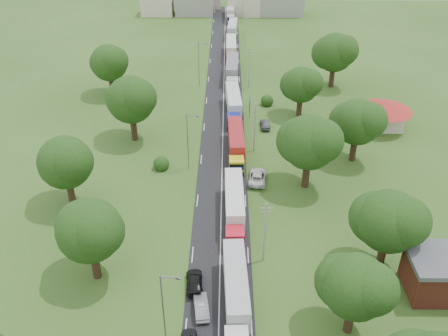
{
  "coord_description": "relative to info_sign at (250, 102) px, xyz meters",
  "views": [
    {
      "loc": [
        0.87,
        -54.7,
        43.75
      ],
      "look_at": [
        0.35,
        10.45,
        3.0
      ],
      "focal_mm": 40.0,
      "sensor_mm": 36.0,
      "label": 1
    }
  ],
  "objects": [
    {
      "name": "ground",
      "position": [
        -5.2,
        -35.0,
        -3.0
      ],
      "size": [
        260.0,
        260.0,
        0.0
      ],
      "primitive_type": "plane",
      "color": "#2C4A18",
      "rests_on": "ground"
    },
    {
      "name": "road",
      "position": [
        -5.2,
        -15.0,
        -3.0
      ],
      "size": [
        8.0,
        200.0,
        0.04
      ],
      "primitive_type": "cube",
      "color": "black",
      "rests_on": "ground"
    },
    {
      "name": "info_sign",
      "position": [
        0.0,
        0.0,
        0.0
      ],
      "size": [
        0.12,
        3.1,
        4.1
      ],
      "color": "slate",
      "rests_on": "ground"
    },
    {
      "name": "pole_1",
      "position": [
        0.3,
        -42.0,
        1.68
      ],
      "size": [
        1.6,
        0.24,
        9.0
      ],
      "color": "gray",
      "rests_on": "ground"
    },
    {
      "name": "pole_2",
      "position": [
        0.3,
        -14.0,
        1.68
      ],
      "size": [
        1.6,
        0.24,
        9.0
      ],
      "color": "gray",
      "rests_on": "ground"
    },
    {
      "name": "pole_3",
      "position": [
        0.3,
        14.0,
        1.68
      ],
      "size": [
        1.6,
        0.24,
        9.0
      ],
      "color": "gray",
      "rests_on": "ground"
    },
    {
      "name": "pole_4",
      "position": [
        0.3,
        42.0,
        1.68
      ],
      "size": [
        1.6,
        0.24,
        9.0
      ],
      "color": "gray",
      "rests_on": "ground"
    },
    {
      "name": "pole_5",
      "position": [
        0.3,
        70.0,
        1.68
      ],
      "size": [
        1.6,
        0.24,
        9.0
      ],
      "color": "gray",
      "rests_on": "ground"
    },
    {
      "name": "lamp_0",
      "position": [
        -10.55,
        -55.0,
        2.55
      ],
      "size": [
        2.03,
        0.22,
        10.0
      ],
      "color": "slate",
      "rests_on": "ground"
    },
    {
      "name": "lamp_1",
      "position": [
        -10.55,
        -20.0,
        2.55
      ],
      "size": [
        2.03,
        0.22,
        10.0
      ],
      "color": "slate",
      "rests_on": "ground"
    },
    {
      "name": "lamp_2",
      "position": [
        -10.55,
        15.0,
        2.55
      ],
      "size": [
        2.03,
        0.22,
        10.0
      ],
      "color": "slate",
      "rests_on": "ground"
    },
    {
      "name": "tree_2",
      "position": [
        8.79,
        -52.86,
        3.59
      ],
      "size": [
        8.0,
        8.0,
        10.1
      ],
      "color": "#382616",
      "rests_on": "ground"
    },
    {
      "name": "tree_3",
      "position": [
        14.79,
        -42.84,
        4.22
      ],
      "size": [
        8.8,
        8.8,
        11.07
      ],
      "color": "#382616",
      "rests_on": "ground"
    },
    {
      "name": "tree_4",
      "position": [
        7.79,
        -24.83,
        4.85
      ],
      "size": [
        9.6,
        9.6,
        12.05
      ],
      "color": "#382616",
      "rests_on": "ground"
    },
    {
      "name": "tree_5",
      "position": [
        16.79,
        -16.84,
        4.22
      ],
      "size": [
        8.8,
        8.8,
        11.07
      ],
      "color": "#382616",
      "rests_on": "ground"
    },
    {
      "name": "tree_6",
      "position": [
        9.79,
        0.14,
        3.59
      ],
      "size": [
        8.0,
        8.0,
        10.1
      ],
      "color": "#382616",
      "rests_on": "ground"
    },
    {
      "name": "tree_7",
      "position": [
        18.79,
        15.17,
        4.85
      ],
      "size": [
        9.6,
        9.6,
        12.05
      ],
      "color": "#382616",
      "rests_on": "ground"
    },
    {
      "name": "tree_10",
      "position": [
        -20.21,
        -44.84,
        4.22
      ],
      "size": [
        8.8,
        8.8,
        11.07
      ],
      "color": "#382616",
      "rests_on": "ground"
    },
    {
      "name": "tree_11",
      "position": [
        -27.21,
        -29.84,
        4.22
      ],
      "size": [
        8.8,
        8.8,
        11.07
      ],
      "color": "#382616",
      "rests_on": "ground"
    },
    {
      "name": "tree_12",
      "position": [
        -21.21,
        -9.83,
        4.85
      ],
      "size": [
        9.6,
        9.6,
        12.05
      ],
      "color": "#382616",
      "rests_on": "ground"
    },
    {
      "name": "tree_13",
      "position": [
        -29.21,
        10.16,
        4.22
      ],
      "size": [
        8.8,
        8.8,
        11.07
      ],
      "color": "#382616",
      "rests_on": "ground"
    },
    {
      "name": "house_brick",
      "position": [
        20.8,
        -47.0,
        -0.35
      ],
      "size": [
        8.6,
        6.6,
        5.2
      ],
      "color": "maroon",
      "rests_on": "ground"
    },
    {
      "name": "house_cream",
      "position": [
        24.8,
        -5.0,
        0.64
      ],
      "size": [
        10.08,
        10.08,
        5.8
      ],
      "color": "#BEB59E",
      "rests_on": "ground"
    },
    {
      "name": "distant_town",
      "position": [
        -4.52,
        75.0,
        0.49
      ],
      "size": [
        52.0,
        8.0,
        8.0
      ],
      "color": "gray",
      "rests_on": "ground"
    },
    {
      "name": "truck_0",
      "position": [
        -3.3,
        -49.65,
        -0.83
      ],
      "size": [
        3.04,
        14.8,
        4.09
      ],
      "color": "silver",
      "rests_on": "ground"
    },
    {
      "name": "truck_1",
      "position": [
        -3.31,
        -33.17,
        -0.84
      ],
      "size": [
        2.76,
        14.7,
        4.07
      ],
      "color": "red",
      "rests_on": "ground"
    },
    {
      "name": "truck_2",
      "position": [
        -2.85,
        -15.16,
        -0.89
      ],
      "size": [
        2.82,
        14.4,
        3.98
      ],
      "color": "gold",
      "rests_on": "ground"
    },
    {
      "name": "truck_3",
      "position": [
        -3.16,
        0.67,
        -0.81
      ],
      "size": [
        3.26,
        14.94,
        4.13
      ],
      "color": "navy",
      "rests_on": "ground"
    },
    {
      "name": "truck_4",
      "position": [
        -3.33,
        18.85,
        -0.76
      ],
      "size": [
        3.07,
        15.27,
        4.22
      ],
      "color": "#B7B7B7",
      "rests_on": "ground"
    },
    {
      "name": "truck_5",
      "position": [
        -3.49,
        34.13,
        -0.86
      ],
      "size": [
        2.5,
        14.55,
        4.04
      ],
      "color": "#A93B1A",
      "rests_on": "ground"
    },
    {
      "name": "truck_6",
      "position": [
        -3.06,
        51.09,
        -1.0
      ],
      "size": [
        3.08,
        13.66,
        3.77
      ],
      "color": "#235E27",
      "rests_on": "ground"
    },
    {
      "name": "truck_7",
      "position": [
        -3.49,
        69.83,
        -0.99
      ],
      "size": [
        2.7,
        13.7,
        3.79
      ],
      "color": "#B8B8B8",
      "rests_on": "ground"
    },
    {
      "name": "car_lane_mid",
      "position": [
        -7.21,
        -50.38,
        -2.28
      ],
      "size": [
        2.12,
        4.57,
        1.45
      ],
      "primitive_type": "imported",
      "rotation": [
        0.0,
        0.0,
        3.28
      ],
      "color": "gray",
      "rests_on": "ground"
    },
    {
      "name": "car_lane_rear",
      "position": [
        -8.2,
        -46.54,
        -2.31
      ],
      "size": [
        2.32,
        4.91,
        1.38
      ],
      "primitive_type": "imported",
      "rotation": [
        0.0,
        0.0,
        3.22
      ],
      "color": "black",
      "rests_on": "ground"
    },
    {
      "name": "car_verge_near",
      "position": [
        0.43,
        -23.57,
        -2.2
      ],
      "size": [
        3.29,
        6.05,
        1.61
      ],
      "primitive_type": "imported",
      "rotation": [
        0.0,
        0.0,
        3.03
      ],
      "color": "silver",
      "rests_on": "ground"
    },
    {
      "name": "car_verge_far",
      "position": [
        2.8,
        -5.1,
        -2.26
      ],
      "size": [
        1.89,
        4.4,
        1.48
      ],
      "primitive_type": "imported",
      "rotation": [
        0.0,
        0.0,
        3.17
      ],
      "color": "#56585E",
      "rests_on": "ground"
    }
  ]
}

